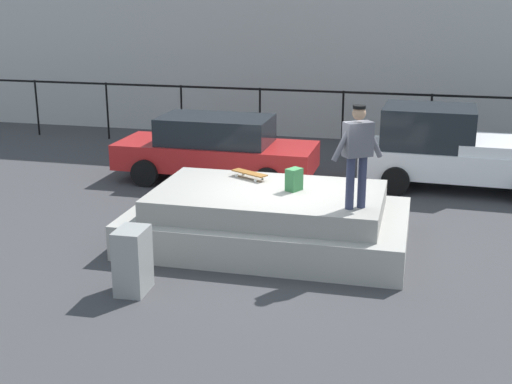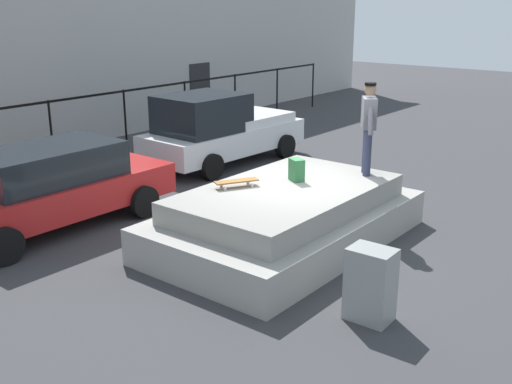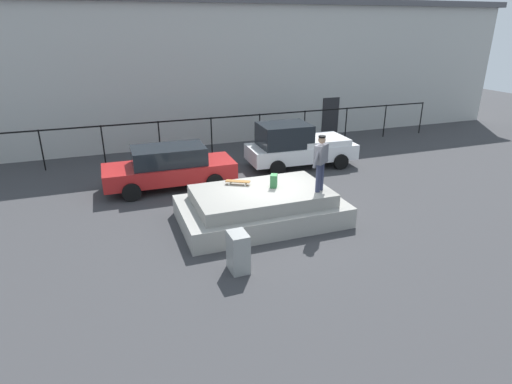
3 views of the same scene
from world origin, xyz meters
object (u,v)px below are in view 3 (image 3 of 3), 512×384
object	(u,v)px
car_white_pickup_mid	(297,145)
utility_box	(238,252)
skateboarder	(321,159)
backpack	(274,181)
skateboard	(238,181)
car_red_sedan_near	(169,167)

from	to	relation	value
car_white_pickup_mid	utility_box	size ratio (longest dim) A/B	4.56
skateboarder	backpack	distance (m)	1.60
car_white_pickup_mid	backpack	bearing A→B (deg)	-123.13
skateboarder	skateboard	bearing A→B (deg)	147.68
skateboard	backpack	world-z (taller)	backpack
skateboarder	utility_box	bearing A→B (deg)	-149.69
skateboarder	utility_box	size ratio (longest dim) A/B	1.67
skateboard	backpack	size ratio (longest dim) A/B	1.90
backpack	car_red_sedan_near	distance (m)	4.61
skateboarder	car_white_pickup_mid	bearing A→B (deg)	71.49
skateboarder	car_white_pickup_mid	size ratio (longest dim) A/B	0.37
car_red_sedan_near	utility_box	size ratio (longest dim) A/B	4.68
car_white_pickup_mid	utility_box	xyz separation A→B (m)	(-4.92, -7.09, -0.41)
skateboard	utility_box	world-z (taller)	skateboard
car_red_sedan_near	backpack	bearing A→B (deg)	-55.36
car_red_sedan_near	skateboarder	bearing A→B (deg)	-50.23
car_red_sedan_near	skateboard	bearing A→B (deg)	-62.79
utility_box	backpack	bearing A→B (deg)	50.96
car_white_pickup_mid	utility_box	distance (m)	8.64
skateboarder	car_red_sedan_near	distance (m)	6.03
skateboarder	utility_box	distance (m)	3.96
backpack	skateboarder	bearing A→B (deg)	-94.49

